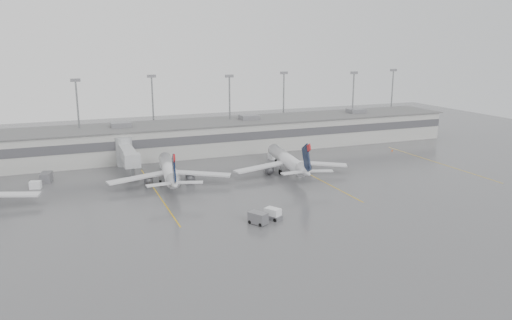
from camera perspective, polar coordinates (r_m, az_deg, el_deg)
name	(u,v)px	position (r m, az deg, el deg)	size (l,w,h in m)	color
ground	(288,221)	(84.72, 3.71, -7.03)	(260.00, 260.00, 0.00)	#4F4F51
terminal	(197,137)	(136.44, -6.70, 2.61)	(152.00, 17.00, 9.45)	#ACACA7
light_masts	(191,106)	(140.74, -7.40, 6.16)	(142.40, 8.00, 20.60)	gray
jet_bridge_right	(126,154)	(120.92, -14.59, 0.72)	(4.00, 17.20, 7.00)	#AAADB0
stand_markings	(240,184)	(105.79, -1.84, -2.80)	(105.25, 40.00, 0.01)	gold
jet_mid_left	(169,170)	(107.17, -9.88, -1.17)	(25.70, 28.97, 9.39)	silver
jet_mid_right	(288,160)	(114.17, 3.72, -0.05)	(26.46, 29.84, 9.68)	silver
baggage_tug	(273,215)	(85.43, 1.93, -6.29)	(3.11, 3.53, 1.94)	white
baggage_cart	(258,218)	(83.13, 0.23, -6.64)	(3.11, 3.57, 1.99)	slate
gse_uld_a	(35,185)	(112.23, -23.90, -2.62)	(2.19, 1.46, 1.55)	white
gse_uld_b	(165,164)	(121.34, -10.33, -0.49)	(2.31, 1.54, 1.63)	white
gse_uld_c	(274,155)	(128.39, 2.05, 0.53)	(2.57, 1.71, 1.82)	white
gse_loader	(46,177)	(116.49, -22.83, -1.82)	(2.09, 3.35, 2.09)	slate
cone_b	(166,182)	(108.09, -10.25, -2.50)	(0.38, 0.38, 0.61)	#E94F04
cone_c	(301,163)	(123.65, 5.15, -0.29)	(0.44, 0.44, 0.70)	#E94F04
cone_d	(392,150)	(142.27, 15.29, 1.10)	(0.43, 0.43, 0.69)	#E94F04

